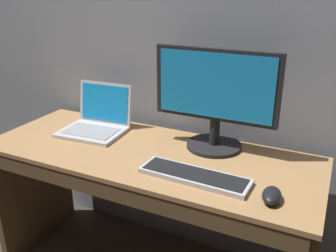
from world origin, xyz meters
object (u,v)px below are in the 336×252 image
object	(u,v)px
laptop_silver	(96,123)
wired_keyboard	(194,176)
external_monitor	(215,96)
computer_mouse	(272,195)

from	to	relation	value
laptop_silver	wired_keyboard	xyz separation A→B (m)	(0.63, -0.23, -0.03)
laptop_silver	external_monitor	xyz separation A→B (m)	(0.61, 0.06, 0.20)
laptop_silver	external_monitor	bearing A→B (deg)	5.63
external_monitor	computer_mouse	bearing A→B (deg)	-44.70
laptop_silver	wired_keyboard	distance (m)	0.68
external_monitor	laptop_silver	bearing A→B (deg)	-174.37
computer_mouse	laptop_silver	bearing A→B (deg)	159.33
laptop_silver	wired_keyboard	size ratio (longest dim) A/B	0.73
laptop_silver	wired_keyboard	world-z (taller)	laptop_silver
wired_keyboard	computer_mouse	distance (m)	0.30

